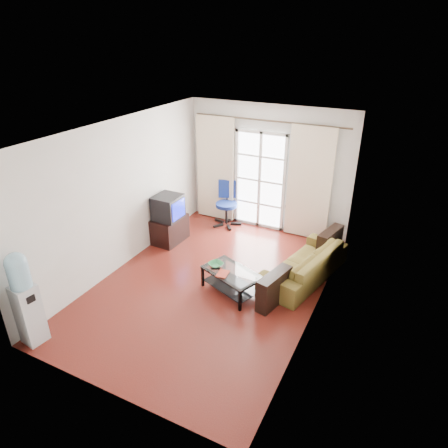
{
  "coord_description": "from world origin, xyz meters",
  "views": [
    {
      "loc": [
        2.8,
        -5.1,
        4.03
      ],
      "look_at": [
        0.08,
        0.35,
        1.04
      ],
      "focal_mm": 32.0,
      "sensor_mm": 36.0,
      "label": 1
    }
  ],
  "objects_px": {
    "crt_tv": "(167,207)",
    "water_cooler": "(25,297)",
    "coffee_table": "(232,279)",
    "task_chair": "(227,212)",
    "tv_stand": "(170,229)",
    "sofa": "(304,263)"
  },
  "relations": [
    {
      "from": "water_cooler",
      "to": "task_chair",
      "type": "bearing_deg",
      "value": 88.17
    },
    {
      "from": "crt_tv",
      "to": "water_cooler",
      "type": "relative_size",
      "value": 0.39
    },
    {
      "from": "sofa",
      "to": "coffee_table",
      "type": "xyz_separation_m",
      "value": [
        -0.96,
        -0.98,
        -0.03
      ]
    },
    {
      "from": "tv_stand",
      "to": "task_chair",
      "type": "distance_m",
      "value": 1.43
    },
    {
      "from": "crt_tv",
      "to": "water_cooler",
      "type": "distance_m",
      "value": 3.34
    },
    {
      "from": "water_cooler",
      "to": "coffee_table",
      "type": "bearing_deg",
      "value": 56.77
    },
    {
      "from": "water_cooler",
      "to": "crt_tv",
      "type": "bearing_deg",
      "value": 96.49
    },
    {
      "from": "sofa",
      "to": "coffee_table",
      "type": "bearing_deg",
      "value": -31.62
    },
    {
      "from": "tv_stand",
      "to": "crt_tv",
      "type": "bearing_deg",
      "value": -88.72
    },
    {
      "from": "sofa",
      "to": "tv_stand",
      "type": "xyz_separation_m",
      "value": [
        -2.9,
        0.09,
        -0.01
      ]
    },
    {
      "from": "crt_tv",
      "to": "task_chair",
      "type": "xyz_separation_m",
      "value": [
        0.71,
        1.29,
        -0.49
      ]
    },
    {
      "from": "tv_stand",
      "to": "water_cooler",
      "type": "height_order",
      "value": "water_cooler"
    },
    {
      "from": "tv_stand",
      "to": "crt_tv",
      "type": "relative_size",
      "value": 1.31
    },
    {
      "from": "coffee_table",
      "to": "task_chair",
      "type": "relative_size",
      "value": 1.12
    },
    {
      "from": "tv_stand",
      "to": "task_chair",
      "type": "xyz_separation_m",
      "value": [
        0.71,
        1.25,
        0.02
      ]
    },
    {
      "from": "sofa",
      "to": "tv_stand",
      "type": "height_order",
      "value": "sofa"
    },
    {
      "from": "coffee_table",
      "to": "task_chair",
      "type": "height_order",
      "value": "task_chair"
    },
    {
      "from": "crt_tv",
      "to": "task_chair",
      "type": "relative_size",
      "value": 0.56
    },
    {
      "from": "crt_tv",
      "to": "task_chair",
      "type": "height_order",
      "value": "crt_tv"
    },
    {
      "from": "tv_stand",
      "to": "crt_tv",
      "type": "xyz_separation_m",
      "value": [
        -0.0,
        -0.04,
        0.52
      ]
    },
    {
      "from": "water_cooler",
      "to": "tv_stand",
      "type": "bearing_deg",
      "value": 96.48
    },
    {
      "from": "tv_stand",
      "to": "task_chair",
      "type": "bearing_deg",
      "value": 63.24
    }
  ]
}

